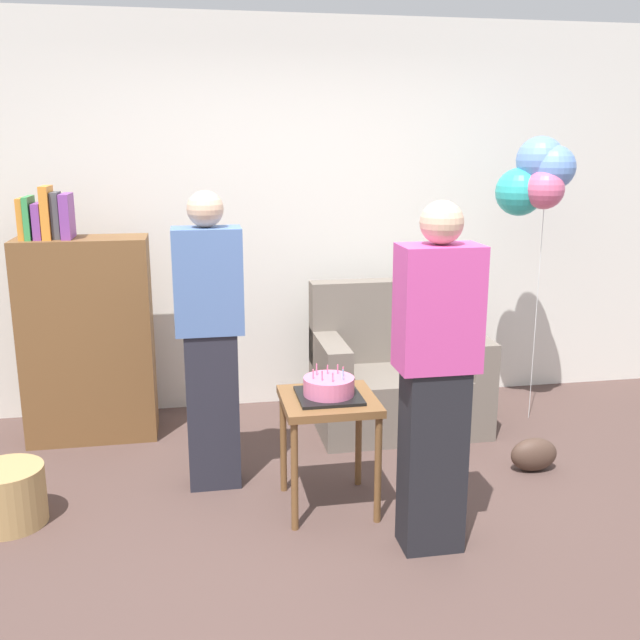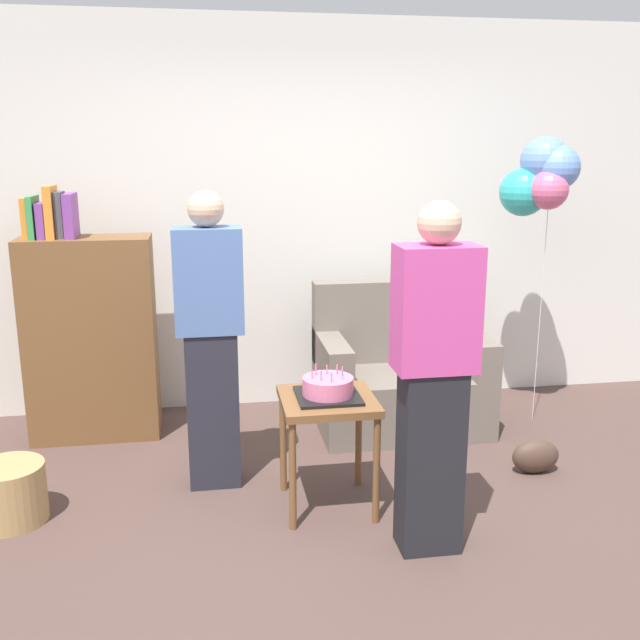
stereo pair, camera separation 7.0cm
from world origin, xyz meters
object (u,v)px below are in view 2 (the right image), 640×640
Objects in this scene: side_table at (328,414)px; balloon_bunch at (542,177)px; wicker_basket at (9,493)px; person_holding_cake at (433,380)px; birthday_cake at (328,388)px; person_blowing_candles at (211,340)px; couch at (399,377)px; bookshelf at (90,334)px; handbag at (535,456)px.

side_table is 2.19m from balloon_bunch.
side_table reaches higher than wicker_basket.
wicker_basket is (-2.01, 0.57, -0.68)m from person_holding_cake.
person_blowing_candles reaches higher than birthday_cake.
person_blowing_candles is (-0.58, 0.37, 0.18)m from birthday_cake.
couch is 2.03m from bookshelf.
wicker_basket is (-1.61, 0.10, -0.36)m from side_table.
person_holding_cake is at bearing -49.44° from birthday_cake.
person_holding_cake is 2.06m from balloon_bunch.
birthday_cake is 0.64m from person_holding_cake.
person_holding_cake is (1.73, -1.66, 0.15)m from bookshelf.
birthday_cake is 0.20× the size of person_blowing_candles.
person_blowing_candles is at bearing -163.28° from balloon_bunch.
wicker_basket is 3.64m from balloon_bunch.
person_blowing_candles reaches higher than bookshelf.
couch is 0.67× the size of person_holding_cake.
bookshelf is 5.05× the size of birthday_cake.
wicker_basket is at bearing -104.36° from bookshelf.
couch is 0.68× the size of bookshelf.
couch reaches higher than handbag.
balloon_bunch is at bearing 32.81° from side_table.
handbag is 1.78m from balloon_bunch.
handbag is at bearing 1.85° from wicker_basket.
birthday_cake is (-0.67, -1.04, 0.31)m from couch.
bookshelf reaches higher than couch.
side_table is at bearing -171.22° from handbag.
person_holding_cake is 2.20m from wicker_basket.
wicker_basket reaches higher than handbag.
wicker_basket is 1.29× the size of handbag.
bookshelf is 0.85× the size of balloon_bunch.
bookshelf is 1.79m from side_table.
balloon_bunch is (0.31, 0.82, 1.55)m from handbag.
bookshelf reaches higher than side_table.
side_table is 1.68× the size of wicker_basket.
couch is at bearing -4.39° from bookshelf.
bookshelf is 2.67× the size of side_table.
couch reaches higher than birthday_cake.
balloon_bunch is at bearing -142.71° from person_holding_cake.
person_blowing_candles is at bearing -54.74° from person_holding_cake.
person_holding_cake is at bearing -100.16° from couch.
balloon_bunch is (1.17, 1.48, 0.82)m from person_holding_cake.
birthday_cake is 1.14× the size of handbag.
handbag is (1.26, 0.19, -0.41)m from side_table.
balloon_bunch is at bearing -3.47° from bookshelf.
bookshelf is (-2.00, 0.15, 0.34)m from couch.
side_table is at bearing -3.61° from wicker_basket.
person_blowing_candles reaches higher than side_table.
couch is 1.82× the size of side_table.
side_table is 2.16× the size of handbag.
handbag is (0.86, 0.66, -0.73)m from person_holding_cake.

